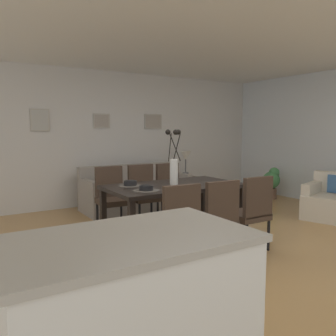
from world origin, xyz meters
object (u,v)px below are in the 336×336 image
(bowl_near_right, at_px, (130,183))
(table_lamp, at_px, (186,158))
(dining_table, at_px, (174,190))
(dining_chair_near_right, at_px, (112,194))
(centerpiece_vase, at_px, (174,164))
(sofa, at_px, (135,194))
(potted_plant, at_px, (272,181))
(dining_chair_near_left, at_px, (176,222))
(armchair, at_px, (333,202))
(dining_chair_far_left, at_px, (216,216))
(dining_chair_mid_left, at_px, (251,209))
(dining_chair_far_right, at_px, (144,191))
(side_table, at_px, (185,189))
(framed_picture_left, at_px, (40,120))
(framed_picture_right, at_px, (153,122))
(framed_picture_center, at_px, (102,121))
(bowl_near_left, at_px, (146,187))
(dining_chair_mid_right, at_px, (171,189))

(bowl_near_right, distance_m, table_lamp, 2.70)
(dining_table, relative_size, table_lamp, 3.53)
(dining_chair_near_right, height_order, centerpiece_vase, centerpiece_vase)
(sofa, distance_m, potted_plant, 2.98)
(dining_chair_near_left, distance_m, armchair, 3.39)
(dining_chair_far_left, distance_m, dining_chair_mid_left, 0.57)
(dining_chair_far_right, bearing_deg, potted_plant, 5.17)
(dining_chair_near_right, relative_size, sofa, 0.47)
(side_table, height_order, framed_picture_left, framed_picture_left)
(framed_picture_right, xyz_separation_m, potted_plant, (2.12, -1.37, -1.27))
(bowl_near_right, height_order, framed_picture_center, framed_picture_center)
(armchair, relative_size, framed_picture_center, 2.99)
(dining_table, bearing_deg, bowl_near_right, 157.90)
(dining_table, distance_m, dining_chair_mid_left, 1.06)
(armchair, height_order, potted_plant, armchair)
(dining_chair_mid_left, xyz_separation_m, centerpiece_vase, (-0.54, 0.90, 0.51))
(dining_table, bearing_deg, dining_chair_near_left, -121.43)
(framed_picture_left, distance_m, potted_plant, 4.79)
(dining_chair_near_left, distance_m, centerpiece_vase, 1.17)
(bowl_near_left, height_order, table_lamp, table_lamp)
(dining_chair_mid_left, height_order, bowl_near_left, dining_chair_mid_left)
(dining_chair_far_right, xyz_separation_m, framed_picture_left, (-1.17, 1.66, 1.13))
(dining_table, relative_size, dining_chair_far_left, 1.96)
(dining_chair_near_left, xyz_separation_m, armchair, (3.36, 0.38, -0.23))
(dining_chair_mid_right, relative_size, bowl_near_left, 5.41)
(dining_chair_far_left, xyz_separation_m, framed_picture_left, (-1.11, 3.50, 1.13))
(centerpiece_vase, bearing_deg, dining_chair_mid_left, -59.13)
(dining_table, distance_m, dining_chair_near_left, 1.07)
(framed_picture_center, bearing_deg, table_lamp, -22.51)
(bowl_near_left, height_order, armchair, bowl_near_left)
(dining_chair_far_right, height_order, framed_picture_right, framed_picture_right)
(side_table, xyz_separation_m, potted_plant, (1.73, -0.73, 0.11))
(dining_chair_near_right, height_order, dining_chair_mid_left, same)
(framed_picture_right, bearing_deg, bowl_near_right, -125.55)
(centerpiece_vase, height_order, framed_picture_left, framed_picture_left)
(dining_chair_far_right, bearing_deg, bowl_near_left, -116.47)
(framed_picture_left, height_order, potted_plant, framed_picture_left)
(dining_chair_mid_right, bearing_deg, framed_picture_right, 69.61)
(bowl_near_right, height_order, table_lamp, table_lamp)
(dining_chair_mid_right, bearing_deg, side_table, 46.18)
(dining_chair_near_right, height_order, potted_plant, dining_chair_near_right)
(framed_picture_left, distance_m, framed_picture_center, 1.15)
(dining_table, bearing_deg, dining_chair_mid_left, -59.05)
(bowl_near_right, xyz_separation_m, framed_picture_right, (1.69, 2.36, 0.86))
(dining_chair_mid_left, bearing_deg, centerpiece_vase, 120.87)
(framed_picture_left, xyz_separation_m, framed_picture_center, (1.15, 0.00, 0.00))
(dining_chair_far_right, bearing_deg, armchair, -27.22)
(dining_chair_near_left, distance_m, potted_plant, 4.36)
(side_table, bearing_deg, table_lamp, 0.00)
(dining_chair_mid_right, height_order, armchair, dining_chair_mid_right)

